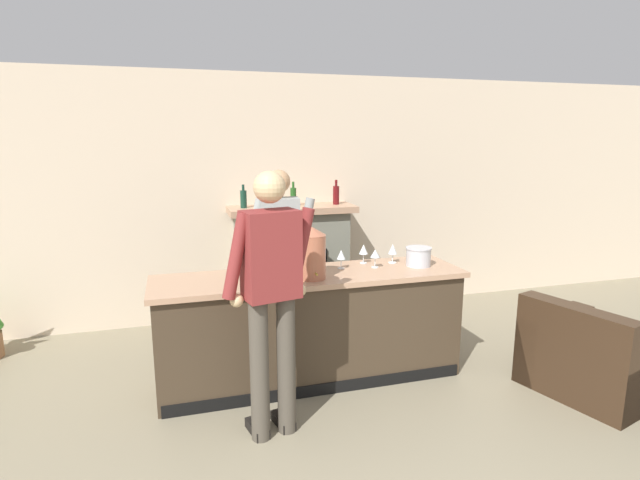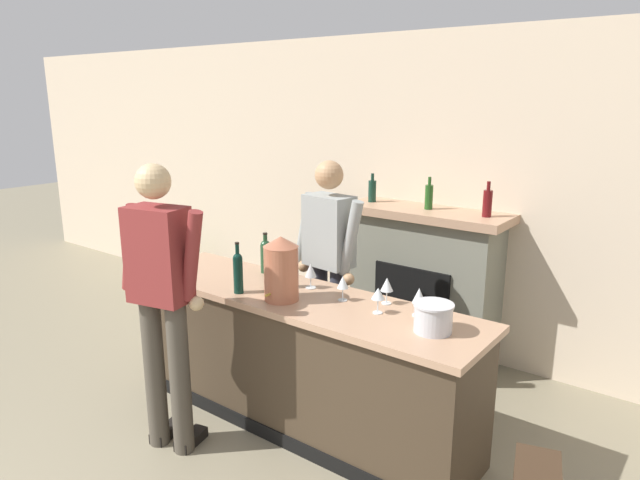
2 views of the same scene
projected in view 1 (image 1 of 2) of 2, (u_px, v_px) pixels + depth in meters
The scene contains 16 objects.
wall_back_panel at pixel (258, 199), 5.65m from camera, with size 12.00×0.07×2.75m.
bar_counter at pixel (311, 327), 4.25m from camera, with size 2.61×0.68×0.94m.
fireplace_stone at pixel (292, 263), 5.64m from camera, with size 1.39×0.52×1.59m.
armchair_black at pixel (589, 361), 4.06m from camera, with size 1.06×1.11×0.78m.
person_customer at pixel (271, 294), 3.32m from camera, with size 0.65×0.36×1.85m.
person_bartender at pixel (280, 255), 4.61m from camera, with size 0.66×0.34×1.77m.
copper_dispenser at pixel (312, 253), 3.98m from camera, with size 0.23×0.27×0.42m.
ice_bucket_steel at pixel (418, 256), 4.40m from camera, with size 0.23×0.23×0.17m.
wine_bottle_chardonnay_pale at pixel (246, 255), 4.21m from camera, with size 0.08×0.08×0.30m.
wine_bottle_cabernet_heavy at pixel (285, 258), 4.09m from camera, with size 0.07×0.07×0.33m.
wine_bottle_riesling_slim at pixel (275, 265), 3.83m from camera, with size 0.07×0.07×0.35m.
wine_glass_front_left at pixel (375, 254), 4.34m from camera, with size 0.08×0.08×0.16m.
wine_glass_by_dispenser at pixel (304, 256), 4.28m from camera, with size 0.08×0.08×0.18m.
wine_glass_mid_counter at pixel (364, 250), 4.49m from camera, with size 0.08×0.08×0.17m.
wine_glass_near_bucket at pixel (341, 255), 4.30m from camera, with size 0.07×0.07×0.17m.
wine_glass_front_right at pixel (393, 250), 4.50m from camera, with size 0.08×0.08×0.18m.
Camera 1 is at (-0.92, -1.12, 2.05)m, focal length 28.00 mm.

